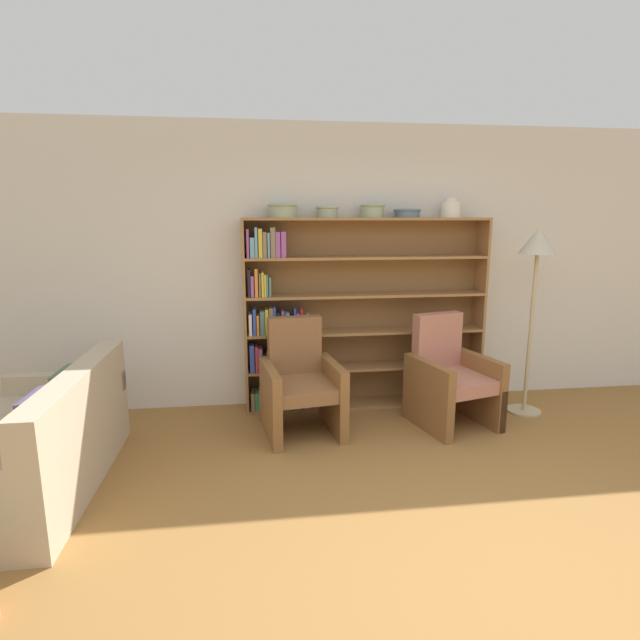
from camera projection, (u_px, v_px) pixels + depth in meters
ground_plane at (493, 575)px, 2.65m from camera, size 24.00×24.00×0.00m
wall_back at (376, 267)px, 5.02m from camera, size 12.00×0.06×2.75m
bookshelf at (341, 319)px, 4.90m from camera, size 2.37×0.30×1.87m
bowl_slate at (283, 210)px, 4.60m from camera, size 0.29×0.29×0.12m
bowl_copper at (328, 211)px, 4.66m from camera, size 0.22×0.22×0.10m
bowl_stoneware at (372, 210)px, 4.71m from camera, size 0.24×0.24×0.12m
bowl_cream at (407, 213)px, 4.76m from camera, size 0.26×0.26×0.08m
vase_tall at (451, 209)px, 4.81m from camera, size 0.19×0.19×0.19m
couch at (34, 450)px, 3.45m from camera, size 0.96×1.75×0.84m
armchair_leather at (300, 385)px, 4.38m from camera, size 0.73×0.76×0.99m
armchair_cushioned at (450, 379)px, 4.56m from camera, size 0.80×0.82×0.99m
floor_lamp at (537, 257)px, 4.59m from camera, size 0.34×0.34×1.78m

